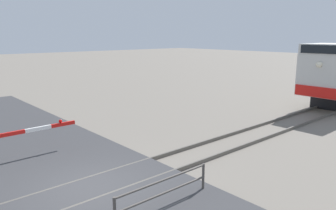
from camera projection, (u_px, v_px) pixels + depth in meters
name	position (u px, v px, depth m)	size (l,w,h in m)	color
ground_plane	(88.00, 192.00, 10.07)	(160.00, 160.00, 0.00)	slate
rail_track_left	(77.00, 182.00, 10.58)	(0.08, 80.00, 0.15)	#59544C
rail_track_right	(100.00, 199.00, 9.53)	(0.08, 80.00, 0.15)	#59544C
road_surface	(88.00, 190.00, 10.05)	(36.00, 5.99, 0.15)	#38383A
guard_railing	(164.00, 189.00, 8.89)	(0.08, 3.23, 0.95)	#4C4742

